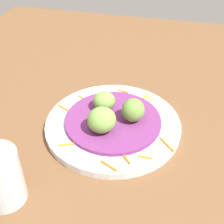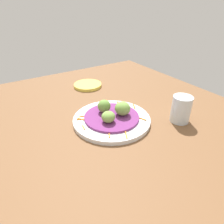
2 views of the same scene
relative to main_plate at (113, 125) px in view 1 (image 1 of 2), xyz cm
name	(u,v)px [view 1 (image 1 of 2)]	position (x,y,z in cm)	size (l,w,h in cm)	color
table_surface	(131,120)	(-4.16, 2.79, -1.72)	(110.00, 110.00, 2.00)	brown
main_plate	(113,125)	(0.00, 0.00, 0.00)	(26.39, 26.39, 1.44)	silver
cabbage_bed	(113,120)	(0.00, 0.00, 1.11)	(18.70, 18.70, 0.79)	#702D6B
carrot_garnish	(120,122)	(-0.12, 1.43, 0.92)	(23.33, 24.64, 0.40)	orange
guac_scoop_left	(104,101)	(-2.86, -2.50, 3.35)	(4.43, 4.44, 3.68)	#759E47
guac_scoop_center	(102,120)	(3.60, -1.23, 3.88)	(5.18, 5.28, 4.76)	#759E47
guac_scoop_right	(133,110)	(-0.74, 3.73, 3.79)	(4.35, 4.54, 4.56)	olive
water_glass	(0,178)	(19.94, -12.19, 3.89)	(6.51, 6.51, 9.22)	silver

